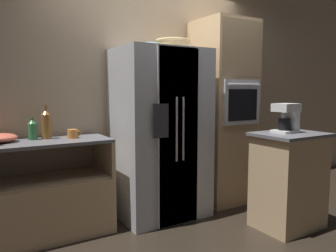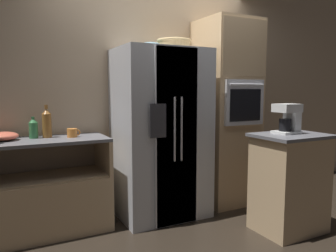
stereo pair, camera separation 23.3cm
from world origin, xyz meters
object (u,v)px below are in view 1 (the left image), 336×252
wicker_basket (173,44)px  bottle_wide (32,129)px  mug (73,134)px  wall_oven (222,112)px  coffee_maker (287,117)px  mixing_bowl (1,138)px  fruit_bowl (150,45)px  refrigerator (161,134)px  bottle_short (46,124)px

wicker_basket → bottle_wide: 1.65m
wicker_basket → mug: size_ratio=2.90×
wall_oven → bottle_wide: 2.13m
coffee_maker → mixing_bowl: bearing=156.7°
mug → coffee_maker: (1.82, -0.97, 0.15)m
wicker_basket → mixing_bowl: bearing=175.4°
fruit_bowl → bottle_wide: (-1.16, 0.12, -0.81)m
mixing_bowl → coffee_maker: 2.64m
coffee_maker → refrigerator: bearing=136.2°
fruit_bowl → bottle_wide: 1.42m
bottle_short → mixing_bowl: bottle_short is taller
mug → wicker_basket: bearing=-3.5°
bottle_wide → wall_oven: bearing=-4.0°
refrigerator → mixing_bowl: refrigerator is taller
bottle_wide → fruit_bowl: bearing=-6.1°
refrigerator → wall_oven: bearing=2.7°
mug → wall_oven: bearing=-1.7°
bottle_short → coffee_maker: size_ratio=1.11×
refrigerator → wicker_basket: bearing=9.5°
bottle_short → bottle_wide: size_ratio=1.53×
refrigerator → mug: bearing=174.1°
mug → refrigerator: bearing=-5.9°
bottle_short → mug: 0.26m
wicker_basket → mug: bearing=176.5°
fruit_bowl → bottle_wide: size_ratio=1.14×
wicker_basket → bottle_short: (-1.29, 0.16, -0.80)m
wicker_basket → bottle_wide: (-1.42, 0.16, -0.84)m
refrigerator → bottle_short: size_ratio=5.65×
wall_oven → coffee_maker: wall_oven is taller
mug → bottle_wide: bearing=164.5°
wall_oven → bottle_wide: wall_oven is taller
wicker_basket → coffee_maker: size_ratio=1.32×
refrigerator → mug: 0.91m
wall_oven → mixing_bowl: bearing=177.1°
wall_oven → mug: 1.79m
bottle_short → mixing_bowl: 0.39m
wall_oven → coffee_maker: (0.04, -0.92, 0.01)m
bottle_short → fruit_bowl: bearing=-6.6°
refrigerator → coffee_maker: 1.29m
fruit_bowl → coffee_maker: bearing=-43.2°
wicker_basket → mug: (-1.08, 0.07, -0.90)m
fruit_bowl → mixing_bowl: bearing=176.0°
wall_oven → bottle_wide: size_ratio=10.51×
refrigerator → wicker_basket: size_ratio=4.77×
mug → coffee_maker: size_ratio=0.45×
wicker_basket → bottle_short: wicker_basket is taller
mixing_bowl → coffee_maker: (2.42, -1.04, 0.16)m
mixing_bowl → mug: bearing=-6.7°
bottle_wide → bottle_short: bearing=-1.8°
wicker_basket → coffee_maker: 1.39m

